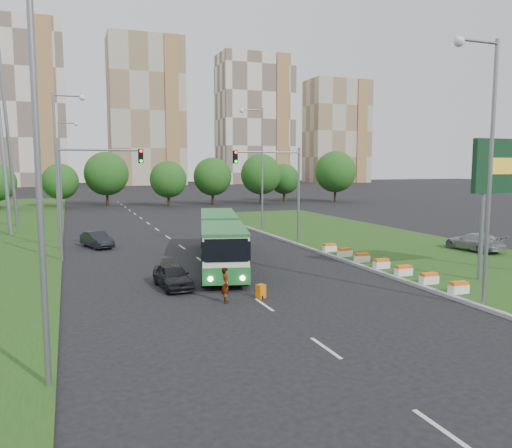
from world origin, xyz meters
name	(u,v)px	position (x,y,z in m)	size (l,w,h in m)	color
ground	(274,274)	(0.00, 0.00, 0.00)	(360.00, 360.00, 0.00)	black
grass_median	(379,243)	(13.00, 8.00, 0.07)	(14.00, 60.00, 0.15)	#204A15
median_kerb	(305,247)	(6.05, 8.00, 0.09)	(0.30, 60.00, 0.18)	gray
lane_markings	(164,234)	(-3.00, 20.00, 0.00)	(0.20, 100.00, 0.01)	beige
flower_planters	(381,263)	(6.70, -1.40, 0.45)	(1.10, 13.70, 0.60)	white
traffic_mast_median	(281,180)	(4.78, 10.00, 5.35)	(5.76, 0.32, 8.00)	gray
traffic_mast_left	(84,183)	(-10.38, 9.00, 5.35)	(5.76, 0.32, 8.00)	gray
street_lamps	(186,173)	(-3.00, 10.00, 6.00)	(36.00, 60.00, 12.00)	gray
tree_line	(203,178)	(10.00, 55.00, 4.50)	(120.00, 8.00, 9.00)	#184A13
apartment_tower_cwest	(18,104)	(-25.00, 150.00, 26.00)	(28.00, 15.00, 52.00)	beige
apartment_tower_ceast	(146,112)	(15.00, 150.00, 25.00)	(25.00, 15.00, 50.00)	#B8AD94
apartment_tower_east	(255,120)	(55.00, 150.00, 23.50)	(27.00, 15.00, 47.00)	beige
midrise_east	(337,132)	(90.00, 150.00, 20.00)	(24.00, 14.00, 40.00)	#B8AD94
articulated_bus	(217,239)	(-2.17, 4.61, 1.62)	(2.51, 16.08, 2.65)	silver
car_left_near	(173,276)	(-6.37, -1.18, 0.64)	(1.51, 3.75, 1.28)	black
car_left_far	(97,240)	(-9.42, 14.19, 0.64)	(1.36, 3.89, 1.28)	black
car_median	(474,242)	(17.14, 1.74, 0.83)	(1.89, 4.65, 1.35)	#96999E
pedestrian	(226,285)	(-4.57, -4.98, 0.85)	(0.62, 0.41, 1.71)	gray
shopping_trolley	(261,291)	(-2.71, -4.83, 0.34)	(0.40, 0.43, 0.69)	orange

